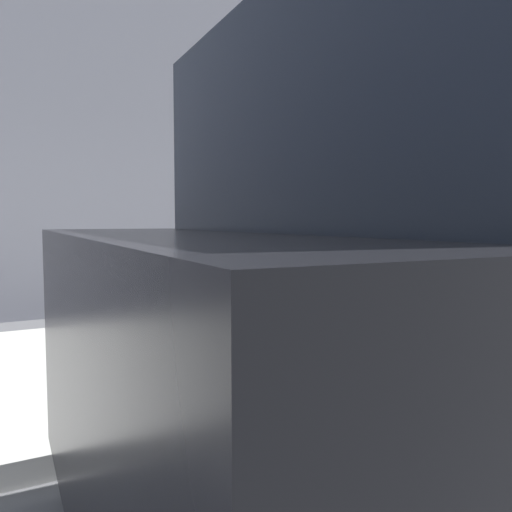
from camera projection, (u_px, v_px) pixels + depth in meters
ground_plane at (402, 494)px, 2.09m from camera, size 60.00×60.00×0.00m
sidewalk at (201, 355)px, 4.01m from camera, size 24.00×2.80×0.12m
building_facade at (117, 77)px, 6.17m from camera, size 24.00×0.30×5.83m
parking_meter at (256, 220)px, 2.84m from camera, size 0.21×0.12×1.40m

